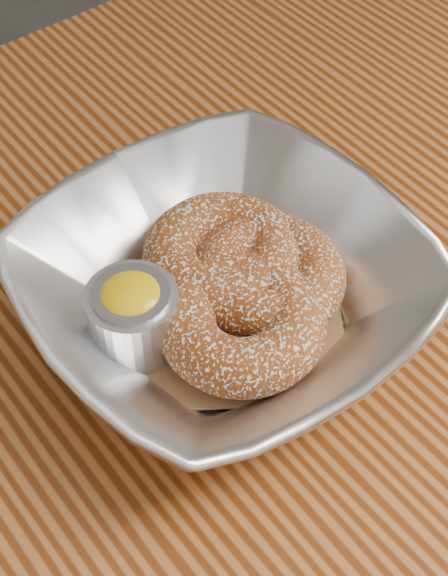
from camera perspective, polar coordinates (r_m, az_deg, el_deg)
table at (r=0.59m, az=-5.43°, el=-16.19°), size 1.20×0.80×0.75m
serving_bowl at (r=0.54m, az=0.00°, el=-0.04°), size 0.24×0.24×0.06m
parchment at (r=0.55m, az=0.00°, el=-1.39°), size 0.20×0.20×0.00m
donut_back at (r=0.56m, az=-0.02°, el=1.99°), size 0.11×0.11×0.04m
donut_front at (r=0.52m, az=1.17°, el=-2.25°), size 0.12×0.12×0.04m
donut_extra at (r=0.55m, az=2.87°, el=0.76°), size 0.10×0.10×0.03m
ramekin at (r=0.52m, az=-5.89°, el=-1.74°), size 0.06×0.06×0.05m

